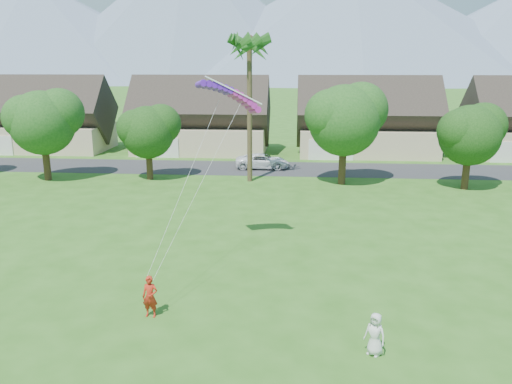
# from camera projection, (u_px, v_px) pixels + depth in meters

# --- Properties ---
(ground) EXTENTS (500.00, 500.00, 0.00)m
(ground) POSITION_uv_depth(u_px,v_px,m) (232.00, 378.00, 16.49)
(ground) COLOR #2D6019
(ground) RESTS_ON ground
(street) EXTENTS (90.00, 7.00, 0.01)m
(street) POSITION_uv_depth(u_px,v_px,m) (275.00, 169.00, 49.30)
(street) COLOR #2D2D30
(street) RESTS_ON ground
(kite_flyer) EXTENTS (0.67, 0.47, 1.77)m
(kite_flyer) POSITION_uv_depth(u_px,v_px,m) (150.00, 297.00, 20.33)
(kite_flyer) COLOR red
(kite_flyer) RESTS_ON ground
(watcher) EXTENTS (0.93, 0.87, 1.60)m
(watcher) POSITION_uv_depth(u_px,v_px,m) (375.00, 334.00, 17.67)
(watcher) COLOR silver
(watcher) RESTS_ON ground
(parked_car) EXTENTS (5.32, 2.55, 1.46)m
(parked_car) POSITION_uv_depth(u_px,v_px,m) (262.00, 161.00, 49.21)
(parked_car) COLOR white
(parked_car) RESTS_ON ground
(mountain_ridge) EXTENTS (540.00, 240.00, 70.00)m
(mountain_ridge) POSITION_uv_depth(u_px,v_px,m) (313.00, 26.00, 259.36)
(mountain_ridge) COLOR slate
(mountain_ridge) RESTS_ON ground
(houses_row) EXTENTS (72.75, 8.19, 8.86)m
(houses_row) POSITION_uv_depth(u_px,v_px,m) (283.00, 123.00, 57.08)
(houses_row) COLOR beige
(houses_row) RESTS_ON ground
(tree_row) EXTENTS (62.27, 6.67, 8.45)m
(tree_row) POSITION_uv_depth(u_px,v_px,m) (259.00, 127.00, 42.29)
(tree_row) COLOR #47301C
(tree_row) RESTS_ON ground
(fan_palm) EXTENTS (3.00, 3.00, 13.80)m
(fan_palm) POSITION_uv_depth(u_px,v_px,m) (249.00, 42.00, 41.19)
(fan_palm) COLOR #4C3D26
(fan_palm) RESTS_ON ground
(parafoil_kite) EXTENTS (3.67, 1.58, 0.50)m
(parafoil_kite) POSITION_uv_depth(u_px,v_px,m) (231.00, 92.00, 25.56)
(parafoil_kite) COLOR #5B18B6
(parafoil_kite) RESTS_ON ground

